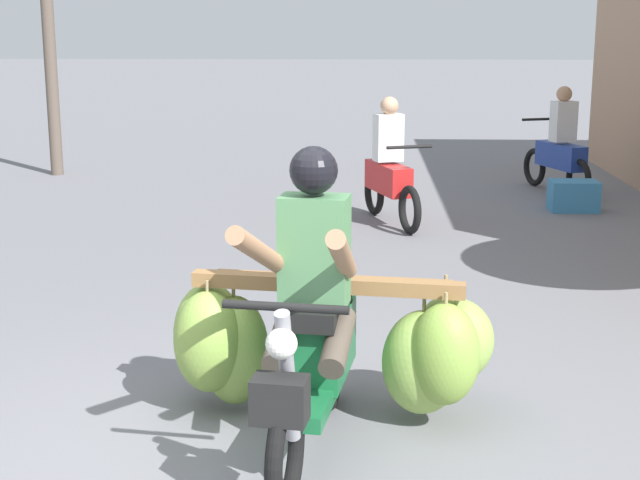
{
  "coord_description": "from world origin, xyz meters",
  "views": [
    {
      "loc": [
        0.8,
        -4.02,
        2.15
      ],
      "look_at": [
        0.55,
        1.43,
        0.9
      ],
      "focal_mm": 52.57,
      "sensor_mm": 36.0,
      "label": 1
    }
  ],
  "objects_px": {
    "produce_crate": "(573,196)",
    "motorbike_distant_ahead_left": "(560,150)",
    "motorbike_distant_ahead_right": "(389,172)",
    "motorbike_main_loaded": "(331,341)"
  },
  "relations": [
    {
      "from": "motorbike_main_loaded",
      "to": "produce_crate",
      "type": "height_order",
      "value": "motorbike_main_loaded"
    },
    {
      "from": "motorbike_distant_ahead_right",
      "to": "produce_crate",
      "type": "height_order",
      "value": "motorbike_distant_ahead_right"
    },
    {
      "from": "motorbike_distant_ahead_left",
      "to": "motorbike_distant_ahead_right",
      "type": "bearing_deg",
      "value": -138.67
    },
    {
      "from": "motorbike_distant_ahead_left",
      "to": "motorbike_distant_ahead_right",
      "type": "xyz_separation_m",
      "value": [
        -2.28,
        -2.01,
        0.0
      ]
    },
    {
      "from": "motorbike_main_loaded",
      "to": "produce_crate",
      "type": "bearing_deg",
      "value": 66.94
    },
    {
      "from": "motorbike_distant_ahead_right",
      "to": "motorbike_distant_ahead_left",
      "type": "bearing_deg",
      "value": 41.33
    },
    {
      "from": "motorbike_distant_ahead_left",
      "to": "produce_crate",
      "type": "bearing_deg",
      "value": -92.98
    },
    {
      "from": "motorbike_main_loaded",
      "to": "motorbike_distant_ahead_right",
      "type": "relative_size",
      "value": 1.18
    },
    {
      "from": "produce_crate",
      "to": "motorbike_distant_ahead_left",
      "type": "bearing_deg",
      "value": 87.02
    },
    {
      "from": "motorbike_distant_ahead_left",
      "to": "motorbike_distant_ahead_right",
      "type": "relative_size",
      "value": 1.0
    }
  ]
}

